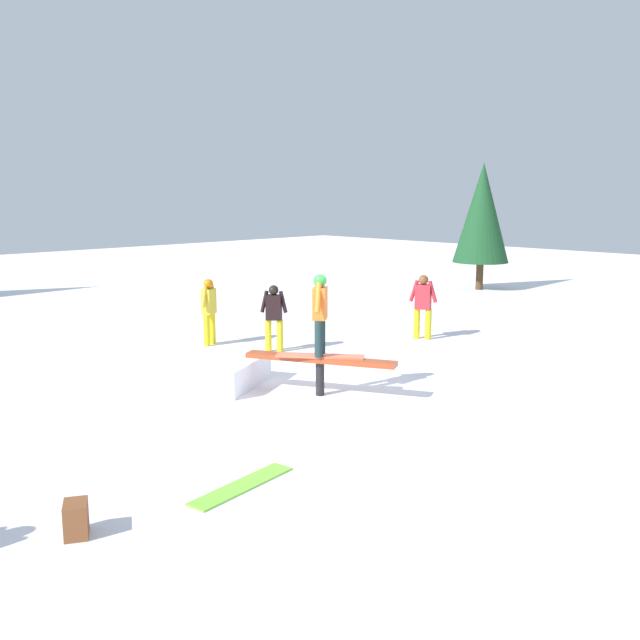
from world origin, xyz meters
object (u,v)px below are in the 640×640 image
Objects in this scene: bystander_red at (423,303)px; backpack_on_snow at (76,519)px; main_rider_on_rail at (320,317)px; bystander_black at (274,314)px; bystander_yellow at (209,308)px; pine_tree_far at (482,213)px; rail_feature at (320,362)px; loose_snowboard_lime at (242,486)px.

bystander_red is 4.22× the size of backpack_on_snow.
bystander_red is (-1.57, 4.75, -0.48)m from main_rider_on_rail.
bystander_yellow is at bearing -16.92° from bystander_black.
pine_tree_far is (-3.63, 7.88, 1.73)m from bystander_red.
pine_tree_far reaches higher than rail_feature.
rail_feature is at bearing -41.24° from backpack_on_snow.
pine_tree_far is at bearing -116.23° from bystander_black.
pine_tree_far reaches higher than bystander_red.
backpack_on_snow reaches higher than loose_snowboard_lime.
bystander_yellow is (-4.38, 1.01, 0.26)m from rail_feature.
main_rider_on_rail is 0.94× the size of bystander_yellow.
bystander_red is 1.01× the size of bystander_yellow.
pine_tree_far is (-2.27, 11.07, 1.76)m from bystander_black.
bystander_black is at bearing 42.57° from bystander_red.
main_rider_on_rail is 4.53m from bystander_yellow.
backpack_on_snow is at bearing -14.76° from loose_snowboard_lime.
rail_feature is 6.92× the size of backpack_on_snow.
loose_snowboard_lime is at bearing -66.96° from backpack_on_snow.
bystander_black is (-2.92, 1.57, -0.51)m from main_rider_on_rail.
rail_feature is 1.76× the size of main_rider_on_rail.
pine_tree_far is at bearing -89.65° from bystander_red.
main_rider_on_rail is 3.36m from bystander_black.
backpack_on_snow is at bearing -68.48° from pine_tree_far.
pine_tree_far is (-6.96, 17.65, 2.36)m from backpack_on_snow.
backpack_on_snow is at bearing -107.95° from main_rider_on_rail.
bystander_yellow reaches higher than backpack_on_snow.
bystander_red is at bearing -41.80° from backpack_on_snow.
rail_feature is at bearing -67.66° from pine_tree_far.
pine_tree_far is at bearing 85.82° from rail_feature.
loose_snowboard_lime is 0.35× the size of pine_tree_far.
main_rider_on_rail is at bearing -128.75° from bystander_yellow.
loose_snowboard_lime is (1.97, -3.17, -1.27)m from main_rider_on_rail.
main_rider_on_rail is 0.97× the size of bystander_black.
bystander_black is 0.96× the size of bystander_red.
rail_feature is 0.56× the size of pine_tree_far.
rail_feature is 5.01m from bystander_red.
pine_tree_far is at bearing -21.78° from bystander_yellow.
pine_tree_far reaches higher than loose_snowboard_lime.
rail_feature is at bearing 83.89° from bystander_red.
pine_tree_far is (-5.19, 12.64, 1.99)m from rail_feature.
bystander_yellow is (-4.38, 1.01, -0.49)m from main_rider_on_rail.
main_rider_on_rail is 5.43m from backpack_on_snow.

